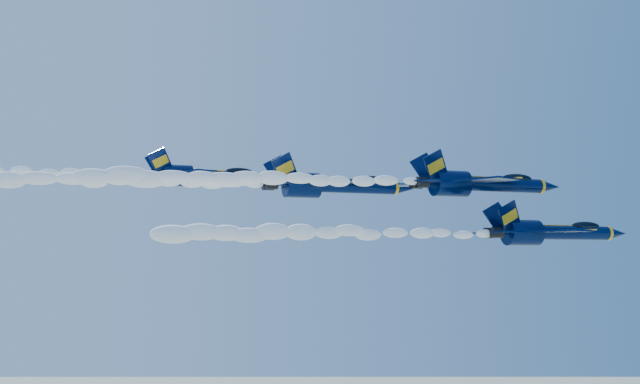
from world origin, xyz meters
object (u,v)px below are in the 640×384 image
object	(u,v)px
jet_lead	(550,232)
jet_second	(480,183)
jet_third	(332,185)
jet_fourth	(204,176)

from	to	relation	value
jet_lead	jet_second	world-z (taller)	jet_second
jet_third	jet_fourth	world-z (taller)	jet_fourth
jet_second	jet_lead	bearing A→B (deg)	-34.67
jet_lead	jet_third	size ratio (longest dim) A/B	0.97
jet_lead	jet_second	distance (m)	8.71
jet_lead	jet_third	xyz separation A→B (m)	(-19.59, 11.27, 5.18)
jet_third	jet_fourth	xyz separation A→B (m)	(-12.42, 7.35, 1.31)
jet_second	jet_third	xyz separation A→B (m)	(-13.82, 7.28, 0.02)
jet_fourth	jet_third	bearing A→B (deg)	-30.62
jet_third	jet_lead	bearing A→B (deg)	-29.92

